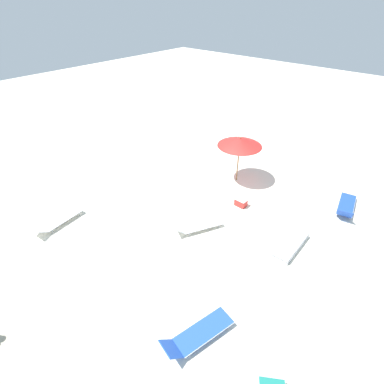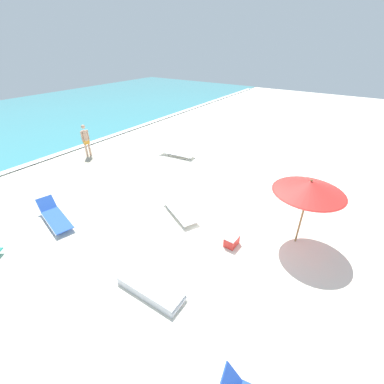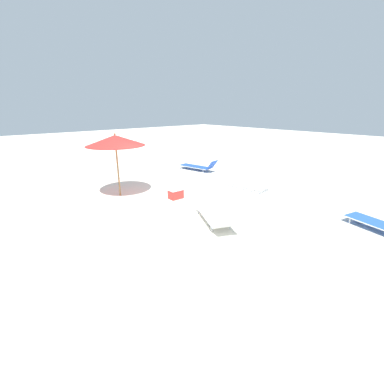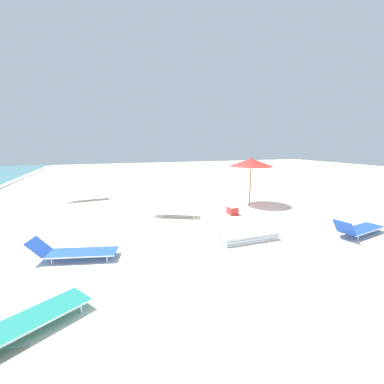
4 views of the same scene
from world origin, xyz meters
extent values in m
cube|color=silver|center=(0.00, 0.00, -0.08)|extent=(60.00, 60.00, 0.16)
cube|color=#B8AE96|center=(0.00, 9.30, 0.00)|extent=(57.00, 2.20, 0.00)
cube|color=#B8AE96|center=(2.89, 7.35, 0.00)|extent=(1.91, 1.67, 0.00)
cube|color=#B8AE96|center=(9.23, 5.13, 0.00)|extent=(3.19, 1.40, 0.00)
cube|color=white|center=(0.00, 10.96, 0.06)|extent=(56.00, 0.44, 0.01)
cylinder|color=olive|center=(1.09, -2.18, 1.01)|extent=(0.06, 0.06, 2.03)
cone|color=red|center=(1.09, -2.18, 2.03)|extent=(2.05, 2.05, 0.37)
cylinder|color=#A4221E|center=(1.09, -2.18, 1.85)|extent=(1.99, 1.99, 0.01)
sphere|color=olive|center=(1.09, -2.18, 2.24)|extent=(0.07, 0.07, 0.07)
cube|color=white|center=(-3.02, 0.41, 0.06)|extent=(0.63, 1.81, 0.03)
cube|color=silver|center=(-3.02, 0.41, 0.03)|extent=(0.64, 1.85, 0.04)
cube|color=white|center=(-3.02, 0.39, 0.14)|extent=(0.63, 1.81, 0.03)
cube|color=silver|center=(-3.02, 0.39, 0.11)|extent=(0.64, 1.85, 0.04)
cube|color=white|center=(-3.02, 0.42, 0.23)|extent=(0.63, 1.81, 0.03)
cube|color=silver|center=(-3.02, 0.42, 0.20)|extent=(0.64, 1.85, 0.04)
cube|color=blue|center=(-2.73, 5.07, 0.17)|extent=(0.98, 1.77, 0.03)
cylinder|color=silver|center=(-3.02, 5.14, 0.17)|extent=(0.43, 1.64, 0.03)
cylinder|color=silver|center=(-2.44, 4.99, 0.17)|extent=(0.43, 1.64, 0.03)
cube|color=blue|center=(-2.48, 6.07, 0.37)|extent=(0.66, 0.54, 0.40)
cylinder|color=silver|center=(-3.13, 4.49, 0.08)|extent=(0.03, 0.03, 0.16)
cylinder|color=silver|center=(-2.64, 4.37, 0.08)|extent=(0.03, 0.03, 0.16)
cylinder|color=silver|center=(-2.82, 5.76, 0.08)|extent=(0.03, 0.03, 0.16)
cylinder|color=silver|center=(-2.33, 5.64, 0.08)|extent=(0.03, 0.03, 0.16)
cube|color=white|center=(4.62, 5.09, 0.17)|extent=(0.80, 1.72, 0.03)
cylinder|color=silver|center=(4.32, 5.05, 0.17)|extent=(0.23, 1.65, 0.03)
cylinder|color=silver|center=(4.91, 5.12, 0.17)|extent=(0.23, 1.65, 0.03)
cube|color=white|center=(4.49, 6.14, 0.33)|extent=(0.63, 0.54, 0.33)
cylinder|color=silver|center=(4.44, 4.41, 0.08)|extent=(0.03, 0.03, 0.16)
cylinder|color=silver|center=(4.95, 4.48, 0.08)|extent=(0.03, 0.03, 0.16)
cylinder|color=silver|center=(4.28, 5.70, 0.08)|extent=(0.03, 0.03, 0.16)
cylinder|color=silver|center=(4.79, 5.76, 0.08)|extent=(0.03, 0.03, 0.16)
cube|color=white|center=(0.11, 1.69, 0.17)|extent=(1.27, 1.70, 0.03)
cylinder|color=silver|center=(-0.15, 1.83, 0.17)|extent=(0.76, 1.44, 0.03)
cylinder|color=silver|center=(0.38, 1.55, 0.17)|extent=(0.76, 1.44, 0.03)
cube|color=white|center=(0.58, 2.59, 0.35)|extent=(0.71, 0.65, 0.38)
cylinder|color=silver|center=(-0.40, 1.25, 0.08)|extent=(0.03, 0.03, 0.16)
cylinder|color=silver|center=(0.06, 1.02, 0.08)|extent=(0.03, 0.03, 0.16)
cylinder|color=silver|center=(0.17, 2.37, 0.08)|extent=(0.03, 0.03, 0.16)
cylinder|color=silver|center=(0.63, 2.13, 0.08)|extent=(0.03, 0.03, 0.16)
cylinder|color=tan|center=(1.74, 9.41, 0.45)|extent=(0.11, 0.11, 0.90)
cylinder|color=tan|center=(1.94, 9.39, 0.45)|extent=(0.11, 0.11, 0.90)
cube|color=gold|center=(1.84, 9.40, 0.82)|extent=(0.31, 0.20, 0.24)
cylinder|color=tan|center=(1.84, 9.40, 1.18)|extent=(0.27, 0.27, 0.55)
cylinder|color=tan|center=(1.66, 9.41, 1.17)|extent=(0.08, 0.08, 0.55)
cylinder|color=tan|center=(2.03, 9.39, 1.17)|extent=(0.08, 0.08, 0.55)
sphere|color=tan|center=(1.84, 9.40, 1.66)|extent=(0.21, 0.21, 0.21)
cube|color=red|center=(-0.25, -0.53, 0.16)|extent=(0.49, 0.36, 0.32)
cube|color=white|center=(-0.25, -0.53, 0.35)|extent=(0.51, 0.37, 0.05)
camera|label=1|loc=(-5.47, 8.72, 7.83)|focal=28.00mm
camera|label=2|loc=(-6.07, -2.95, 5.65)|focal=24.00mm
camera|label=3|loc=(5.08, 6.36, 3.12)|focal=24.00mm
camera|label=4|loc=(-9.42, 4.47, 2.89)|focal=24.00mm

